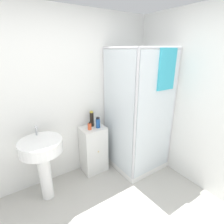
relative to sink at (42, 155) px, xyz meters
name	(u,v)px	position (x,y,z in m)	size (l,w,h in m)	color
wall_back	(51,102)	(0.27, 0.37, 0.58)	(6.40, 0.06, 2.50)	white
shower_enclosure	(137,137)	(1.48, -0.15, -0.11)	(0.82, 0.85, 1.99)	white
vanity_cabinet	(93,149)	(0.82, 0.17, -0.28)	(0.39, 0.34, 0.78)	silver
sink	(42,155)	(0.00, 0.00, 0.00)	(0.53, 0.53, 1.01)	white
soap_dispenser	(90,126)	(0.75, 0.13, 0.16)	(0.06, 0.06, 0.13)	#E5562D
shampoo_bottle_tall_black	(92,119)	(0.84, 0.23, 0.23)	(0.06, 0.06, 0.25)	black
shampoo_bottle_blue	(98,123)	(0.89, 0.12, 0.20)	(0.07, 0.07, 0.17)	#1E4C93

